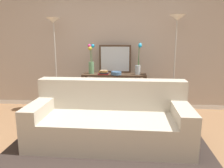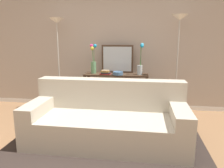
% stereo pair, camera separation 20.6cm
% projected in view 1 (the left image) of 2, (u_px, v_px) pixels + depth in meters
% --- Properties ---
extents(ground_plane, '(16.00, 16.00, 0.02)m').
position_uv_depth(ground_plane, '(93.00, 166.00, 2.64)').
color(ground_plane, '#936B47').
extents(back_wall, '(12.00, 0.15, 3.03)m').
position_uv_depth(back_wall, '(111.00, 37.00, 4.65)').
color(back_wall, white).
rests_on(back_wall, ground).
extents(area_rug, '(2.80, 1.82, 0.01)m').
position_uv_depth(area_rug, '(109.00, 146.00, 3.11)').
color(area_rug, '#332823').
rests_on(area_rug, ground).
extents(couch, '(2.26, 0.97, 0.88)m').
position_uv_depth(couch, '(110.00, 121.00, 3.21)').
color(couch, '#BCB29E').
rests_on(couch, ground).
extents(console_table, '(1.27, 0.37, 0.80)m').
position_uv_depth(console_table, '(114.00, 86.00, 4.44)').
color(console_table, '#473323').
rests_on(console_table, ground).
extents(floor_lamp_left, '(0.28, 0.28, 1.89)m').
position_uv_depth(floor_lamp_left, '(54.00, 39.00, 4.29)').
color(floor_lamp_left, '#B7B2A8').
rests_on(floor_lamp_left, ground).
extents(floor_lamp_right, '(0.28, 0.28, 1.92)m').
position_uv_depth(floor_lamp_right, '(176.00, 38.00, 4.08)').
color(floor_lamp_right, '#B7B2A8').
rests_on(floor_lamp_right, ground).
extents(wall_mirror, '(0.65, 0.02, 0.57)m').
position_uv_depth(wall_mirror, '(115.00, 59.00, 4.48)').
color(wall_mirror, '#473323').
rests_on(wall_mirror, console_table).
extents(vase_tall_flowers, '(0.13, 0.12, 0.59)m').
position_uv_depth(vase_tall_flowers, '(91.00, 62.00, 4.38)').
color(vase_tall_flowers, '#669E6B').
rests_on(vase_tall_flowers, console_table).
extents(vase_short_flowers, '(0.12, 0.11, 0.61)m').
position_uv_depth(vase_short_flowers, '(138.00, 62.00, 4.27)').
color(vase_short_flowers, silver).
rests_on(vase_short_flowers, console_table).
extents(fruit_bowl, '(0.20, 0.20, 0.07)m').
position_uv_depth(fruit_bowl, '(116.00, 73.00, 4.27)').
color(fruit_bowl, '#4C7093').
rests_on(fruit_bowl, console_table).
extents(book_stack, '(0.20, 0.17, 0.08)m').
position_uv_depth(book_stack, '(104.00, 73.00, 4.31)').
color(book_stack, maroon).
rests_on(book_stack, console_table).
extents(book_row_under_console, '(0.42, 0.17, 0.13)m').
position_uv_depth(book_row_under_console, '(99.00, 109.00, 4.57)').
color(book_row_under_console, '#236033').
rests_on(book_row_under_console, ground).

